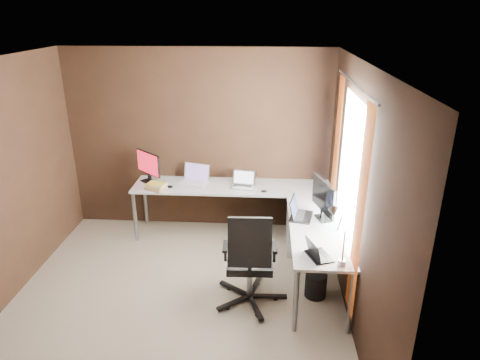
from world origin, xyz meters
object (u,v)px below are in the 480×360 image
monitor_left (148,165)px  book_stack (156,186)px  monitor_right (324,198)px  laptop_black_big (298,213)px  laptop_black_small (317,253)px  wastebasket (316,285)px  laptop_silver (243,183)px  desk_lamp (337,229)px  drawer_pedestal (303,228)px  laptop_white (195,179)px  office_chair (250,276)px

monitor_left → book_stack: (0.16, -0.25, -0.20)m
monitor_right → laptop_black_big: monitor_right is taller
monitor_left → laptop_black_small: monitor_left is taller
laptop_black_big → book_stack: bearing=81.0°
wastebasket → laptop_silver: bearing=123.5°
monitor_right → desk_lamp: 0.87m
drawer_pedestal → monitor_right: bearing=-75.9°
laptop_black_big → desk_lamp: 0.99m
laptop_black_small → book_stack: bearing=30.4°
monitor_right → book_stack: size_ratio=1.68×
monitor_right → laptop_black_big: size_ratio=1.42×
book_stack → laptop_silver: bearing=8.1°
laptop_white → desk_lamp: size_ratio=0.77×
desk_lamp → office_chair: size_ratio=0.50×
laptop_black_big → monitor_right: bearing=-85.9°
laptop_silver → desk_lamp: bearing=-52.4°
laptop_white → laptop_silver: bearing=7.1°
laptop_silver → wastebasket: 1.71m
monitor_left → monitor_right: 2.45m
monitor_left → desk_lamp: 2.92m
monitor_right → laptop_silver: size_ratio=1.61×
monitor_left → laptop_black_big: bearing=14.8°
drawer_pedestal → laptop_silver: laptop_silver is taller
wastebasket → monitor_right: bearing=80.3°
laptop_black_small → wastebasket: bearing=-31.1°
monitor_right → book_stack: bearing=53.4°
monitor_left → monitor_right: size_ratio=0.79×
book_stack → drawer_pedestal: bearing=-5.0°
laptop_black_big → laptop_white: bearing=66.4°
laptop_white → desk_lamp: desk_lamp is taller
monitor_left → desk_lamp: (2.25, -1.86, 0.10)m
drawer_pedestal → monitor_right: 0.90m
laptop_white → office_chair: office_chair is taller
monitor_left → laptop_silver: (1.29, -0.09, -0.20)m
laptop_black_small → laptop_white: bearing=18.0°
laptop_silver → laptop_black_big: laptop_black_big is taller
laptop_black_small → drawer_pedestal: bearing=-20.9°
laptop_white → laptop_black_small: 2.34m
monitor_right → laptop_white: size_ratio=1.27×
drawer_pedestal → laptop_silver: 0.99m
book_stack → office_chair: bearing=-45.5°
office_chair → desk_lamp: bearing=-22.1°
drawer_pedestal → office_chair: office_chair is taller
laptop_silver → wastebasket: size_ratio=1.23×
drawer_pedestal → monitor_left: monitor_left is taller
laptop_white → office_chair: (0.82, -1.58, -0.46)m
monitor_left → laptop_black_small: 2.77m
laptop_silver → desk_lamp: size_ratio=0.61×
laptop_white → desk_lamp: (1.62, -1.87, 0.29)m
laptop_black_big → book_stack: 1.95m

